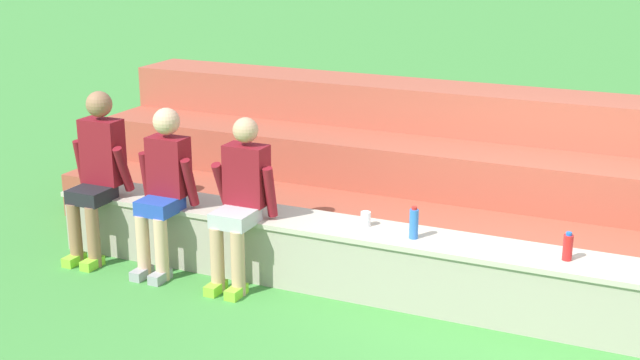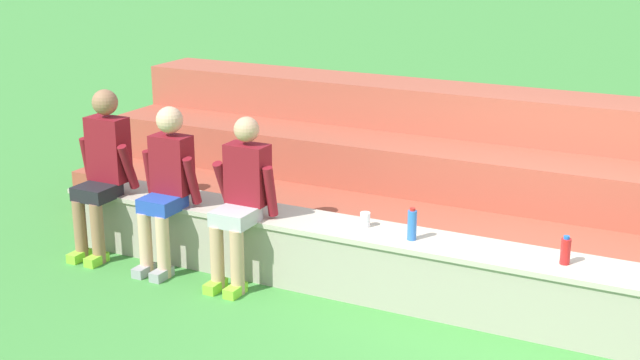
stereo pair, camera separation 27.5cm
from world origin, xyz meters
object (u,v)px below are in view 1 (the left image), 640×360
Objects in this scene: person_far_left at (97,170)px; person_center at (240,198)px; person_left_of_center at (163,185)px; water_bottle_mid_left at (568,247)px; plastic_cup_left_end at (366,219)px; water_bottle_near_right at (414,223)px.

person_far_left reaches higher than person_center.
water_bottle_mid_left is (3.22, 0.25, -0.11)m from person_left_of_center.
water_bottle_mid_left is at bearing -2.43° from plastic_cup_left_end.
water_bottle_near_right reaches higher than plastic_cup_left_end.
person_far_left is 3.93m from water_bottle_mid_left.
person_left_of_center is 1.01× the size of person_center.
person_left_of_center is 5.47× the size of water_bottle_near_right.
person_left_of_center is at bearing -169.34° from plastic_cup_left_end.
water_bottle_near_right is 0.45m from plastic_cup_left_end.
person_center reaches higher than plastic_cup_left_end.
water_bottle_mid_left is at bearing 2.02° from water_bottle_near_right.
water_bottle_mid_left is at bearing 5.11° from person_center.
person_center is 6.50× the size of water_bottle_mid_left.
water_bottle_mid_left is (2.51, 0.22, -0.09)m from person_center.
plastic_cup_left_end is (2.36, 0.28, -0.19)m from person_far_left.
plastic_cup_left_end is at bearing 177.57° from water_bottle_mid_left.
person_left_of_center reaches higher than plastic_cup_left_end.
water_bottle_near_right is at bearing -177.98° from water_bottle_mid_left.
person_center is 1.40m from water_bottle_near_right.
water_bottle_mid_left reaches higher than plastic_cup_left_end.
plastic_cup_left_end is at bearing 10.66° from person_left_of_center.
person_far_left reaches higher than water_bottle_mid_left.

